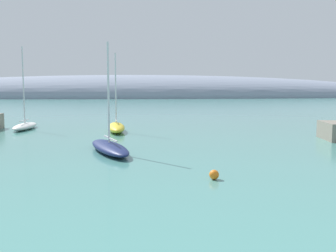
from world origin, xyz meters
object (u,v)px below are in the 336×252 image
mooring_buoy_orange (214,175)px  sailboat_yellow_outer_mooring (116,127)px  sailboat_white_near_shore (25,125)px  sailboat_navy_mid_mooring (109,147)px

mooring_buoy_orange → sailboat_yellow_outer_mooring: bearing=104.6°
mooring_buoy_orange → sailboat_white_near_shore: bearing=122.6°
sailboat_yellow_outer_mooring → mooring_buoy_orange: bearing=10.9°
sailboat_yellow_outer_mooring → sailboat_navy_mid_mooring: bearing=-4.2°
sailboat_navy_mid_mooring → sailboat_yellow_outer_mooring: 13.38m
sailboat_navy_mid_mooring → mooring_buoy_orange: (5.94, -8.95, -0.19)m
sailboat_white_near_shore → mooring_buoy_orange: sailboat_white_near_shore is taller
sailboat_white_near_shore → sailboat_navy_mid_mooring: (10.79, -17.17, -0.02)m
sailboat_navy_mid_mooring → sailboat_white_near_shore: bearing=14.5°
sailboat_navy_mid_mooring → sailboat_yellow_outer_mooring: bearing=-18.2°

